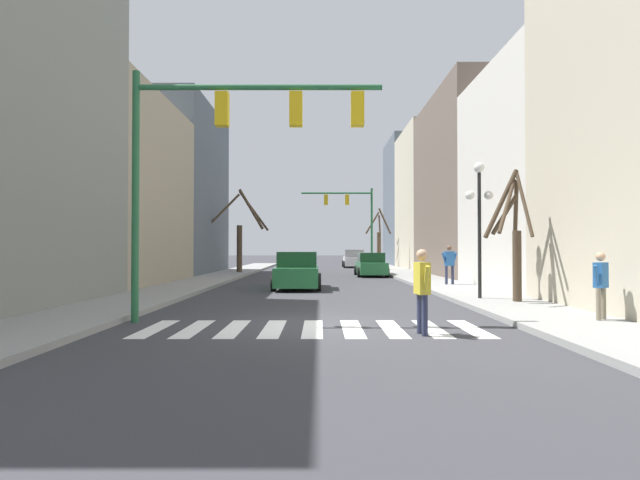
% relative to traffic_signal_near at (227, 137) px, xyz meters
% --- Properties ---
extents(ground_plane, '(240.00, 240.00, 0.00)m').
position_rel_traffic_signal_near_xyz_m(ground_plane, '(2.14, -0.35, -4.61)').
color(ground_plane, '#38383D').
extents(sidewalk_left, '(2.72, 90.00, 0.15)m').
position_rel_traffic_signal_near_xyz_m(sidewalk_left, '(-3.87, -0.35, -4.53)').
color(sidewalk_left, gray).
rests_on(sidewalk_left, ground_plane).
extents(sidewalk_right, '(2.72, 90.00, 0.15)m').
position_rel_traffic_signal_near_xyz_m(sidewalk_right, '(8.16, -0.35, -4.53)').
color(sidewalk_right, gray).
rests_on(sidewalk_right, ground_plane).
extents(building_row_left, '(6.00, 35.06, 12.43)m').
position_rel_traffic_signal_near_xyz_m(building_row_left, '(-8.23, 10.87, 1.12)').
color(building_row_left, gray).
rests_on(building_row_left, ground_plane).
extents(building_row_right, '(6.00, 50.90, 13.23)m').
position_rel_traffic_signal_near_xyz_m(building_row_right, '(12.51, 19.70, 1.35)').
color(building_row_right, '#BCB299').
rests_on(building_row_right, ground_plane).
extents(crosswalk_stripes, '(7.65, 2.60, 0.01)m').
position_rel_traffic_signal_near_xyz_m(crosswalk_stripes, '(2.14, -0.96, -4.60)').
color(crosswalk_stripes, white).
rests_on(crosswalk_stripes, ground_plane).
extents(traffic_signal_near, '(6.21, 0.28, 6.24)m').
position_rel_traffic_signal_near_xyz_m(traffic_signal_near, '(0.00, 0.00, 0.00)').
color(traffic_signal_near, '#236038').
rests_on(traffic_signal_near, ground_plane).
extents(traffic_signal_far, '(5.86, 0.28, 6.78)m').
position_rel_traffic_signal_near_xyz_m(traffic_signal_far, '(4.97, 28.48, 0.24)').
color(traffic_signal_far, '#236038').
rests_on(traffic_signal_far, ground_plane).
extents(street_lamp_right_corner, '(0.95, 0.36, 4.60)m').
position_rel_traffic_signal_near_xyz_m(street_lamp_right_corner, '(7.70, 4.51, -1.21)').
color(street_lamp_right_corner, black).
rests_on(street_lamp_right_corner, sidewalk_right).
extents(car_driving_away_lane, '(2.13, 4.57, 1.68)m').
position_rel_traffic_signal_near_xyz_m(car_driving_away_lane, '(1.29, 10.38, -3.82)').
color(car_driving_away_lane, '#236B38').
rests_on(car_driving_away_lane, ground_plane).
extents(car_parked_right_far, '(2.17, 4.64, 1.71)m').
position_rel_traffic_signal_near_xyz_m(car_parked_right_far, '(5.60, 36.14, -3.81)').
color(car_parked_right_far, silver).
rests_on(car_parked_right_far, ground_plane).
extents(car_parked_left_far, '(2.00, 4.86, 1.55)m').
position_rel_traffic_signal_near_xyz_m(car_parked_left_far, '(5.68, 20.75, -3.88)').
color(car_parked_left_far, '#236B38').
rests_on(car_parked_left_far, ground_plane).
extents(pedestrian_on_right_sidewalk, '(0.79, 0.31, 1.83)m').
position_rel_traffic_signal_near_xyz_m(pedestrian_on_right_sidewalk, '(8.38, 11.03, -3.38)').
color(pedestrian_on_right_sidewalk, '#282D47').
rests_on(pedestrian_on_right_sidewalk, sidewalk_right).
extents(pedestrian_near_right_corner, '(0.58, 0.49, 1.59)m').
position_rel_traffic_signal_near_xyz_m(pedestrian_near_right_corner, '(8.91, -0.61, -3.52)').
color(pedestrian_near_right_corner, '#7A705B').
rests_on(pedestrian_near_right_corner, sidewalk_right).
extents(pedestrian_waiting_at_curb, '(0.29, 0.78, 1.81)m').
position_rel_traffic_signal_near_xyz_m(pedestrian_waiting_at_curb, '(4.47, -1.76, -3.53)').
color(pedestrian_waiting_at_curb, '#282D47').
rests_on(pedestrian_waiting_at_curb, ground_plane).
extents(street_tree_right_near, '(4.50, 1.91, 5.94)m').
position_rel_traffic_signal_near_xyz_m(street_tree_right_near, '(-3.34, 23.14, -1.74)').
color(street_tree_right_near, '#473828').
rests_on(street_tree_right_near, sidewalk_left).
extents(street_tree_left_near, '(2.48, 1.59, 5.45)m').
position_rel_traffic_signal_near_xyz_m(street_tree_left_near, '(7.77, 33.80, -2.13)').
color(street_tree_left_near, '#473828').
rests_on(street_tree_left_near, sidewalk_right).
extents(street_tree_left_mid, '(1.46, 2.10, 4.21)m').
position_rel_traffic_signal_near_xyz_m(street_tree_left_mid, '(8.41, 3.41, -2.39)').
color(street_tree_left_mid, '#473828').
rests_on(street_tree_left_mid, sidewalk_right).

